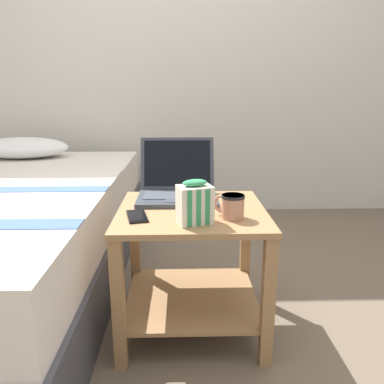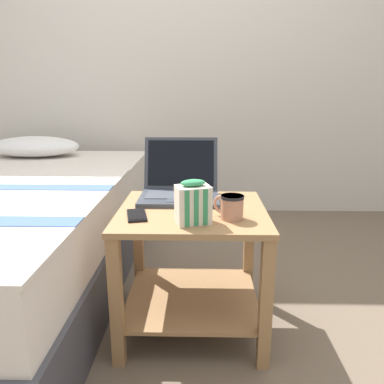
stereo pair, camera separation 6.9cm
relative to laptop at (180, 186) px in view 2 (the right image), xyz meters
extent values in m
plane|color=brown|center=(0.06, -0.17, -0.57)|extent=(8.00, 8.00, 0.00)
cube|color=beige|center=(0.06, 1.45, 0.68)|extent=(8.00, 0.05, 2.50)
ellipsoid|color=white|center=(-1.07, 1.01, 0.02)|extent=(0.62, 0.36, 0.14)
cube|color=#997047|center=(0.06, -0.17, -0.06)|extent=(0.57, 0.54, 0.02)
cube|color=#997047|center=(0.06, -0.17, -0.44)|extent=(0.53, 0.50, 0.02)
cube|color=#997047|center=(-0.20, -0.42, -0.32)|extent=(0.04, 0.04, 0.50)
cube|color=#997047|center=(0.32, -0.42, -0.32)|extent=(0.04, 0.04, 0.50)
cube|color=#997047|center=(-0.20, 0.07, -0.32)|extent=(0.04, 0.04, 0.50)
cube|color=#997047|center=(0.32, 0.07, -0.32)|extent=(0.04, 0.04, 0.50)
cube|color=#333842|center=(0.00, -0.05, -0.04)|extent=(0.33, 0.24, 0.02)
cube|color=#424751|center=(0.00, -0.03, -0.03)|extent=(0.28, 0.13, 0.00)
cube|color=#424751|center=(0.00, -0.12, -0.03)|extent=(0.09, 0.05, 0.00)
cube|color=#333842|center=(0.00, 0.11, 0.08)|extent=(0.33, 0.09, 0.23)
cube|color=black|center=(0.00, 0.10, 0.08)|extent=(0.30, 0.07, 0.20)
cube|color=orange|center=(-0.03, 0.09, 0.01)|extent=(0.05, 0.01, 0.04)
cube|color=blue|center=(-0.02, 0.13, 0.12)|extent=(0.05, 0.01, 0.04)
cube|color=black|center=(0.00, 0.10, 0.03)|extent=(0.05, 0.01, 0.02)
cylinder|color=tan|center=(0.20, -0.29, -0.01)|extent=(0.08, 0.08, 0.09)
cylinder|color=black|center=(0.20, -0.29, 0.03)|extent=(0.08, 0.08, 0.01)
cylinder|color=black|center=(0.20, -0.29, 0.02)|extent=(0.07, 0.07, 0.01)
torus|color=tan|center=(0.17, -0.26, 0.00)|extent=(0.06, 0.05, 0.07)
cube|color=silver|center=(0.06, -0.33, 0.02)|extent=(0.13, 0.11, 0.13)
cube|color=#338C59|center=(0.05, -0.38, 0.02)|extent=(0.02, 0.01, 0.13)
cube|color=#338C59|center=(0.08, -0.37, 0.02)|extent=(0.02, 0.01, 0.13)
cube|color=#338C59|center=(0.11, -0.36, 0.02)|extent=(0.02, 0.01, 0.13)
ellipsoid|color=#338C59|center=(0.06, -0.33, 0.10)|extent=(0.10, 0.07, 0.02)
cube|color=black|center=(-0.14, -0.27, -0.04)|extent=(0.10, 0.15, 0.01)
cube|color=black|center=(-0.14, -0.27, -0.04)|extent=(0.09, 0.13, 0.00)
camera|label=1|loc=(0.02, -1.57, 0.40)|focal=35.00mm
camera|label=2|loc=(0.09, -1.57, 0.40)|focal=35.00mm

